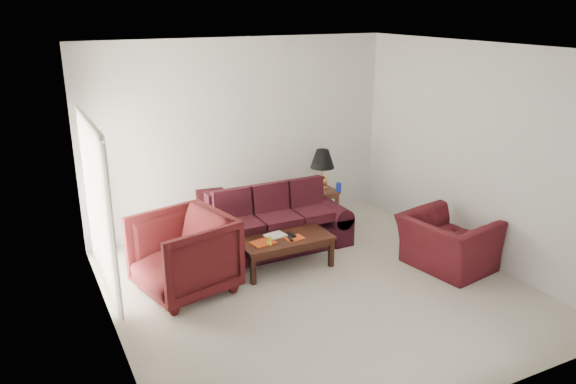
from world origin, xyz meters
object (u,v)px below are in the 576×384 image
at_px(coffee_table, 285,252).
at_px(floor_lamp, 101,210).
at_px(sofa, 276,220).
at_px(armchair_right, 447,243).
at_px(armchair_left, 184,254).
at_px(end_table, 321,205).

bearing_deg(coffee_table, floor_lamp, 161.82).
distance_m(sofa, armchair_right, 2.44).
bearing_deg(armchair_left, sofa, 99.41).
distance_m(sofa, armchair_left, 1.72).
height_order(end_table, armchair_right, armchair_right).
height_order(end_table, coffee_table, end_table).
distance_m(end_table, armchair_right, 2.43).
distance_m(sofa, end_table, 1.39).
xyz_separation_m(sofa, armchair_right, (1.83, -1.62, -0.08)).
relative_size(sofa, end_table, 4.13).
height_order(sofa, end_table, sofa).
distance_m(armchair_left, coffee_table, 1.46).
xyz_separation_m(floor_lamp, armchair_left, (0.73, -1.50, -0.22)).
distance_m(floor_lamp, coffee_table, 2.65).
bearing_deg(floor_lamp, coffee_table, -34.12).
distance_m(end_table, floor_lamp, 3.52).
bearing_deg(coffee_table, armchair_right, -10.82).
distance_m(armchair_right, coffee_table, 2.23).
xyz_separation_m(armchair_left, armchair_right, (3.42, -0.96, -0.14)).
xyz_separation_m(armchair_right, coffee_table, (-1.99, 1.00, -0.14)).
bearing_deg(floor_lamp, armchair_left, -64.20).
height_order(floor_lamp, coffee_table, floor_lamp).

